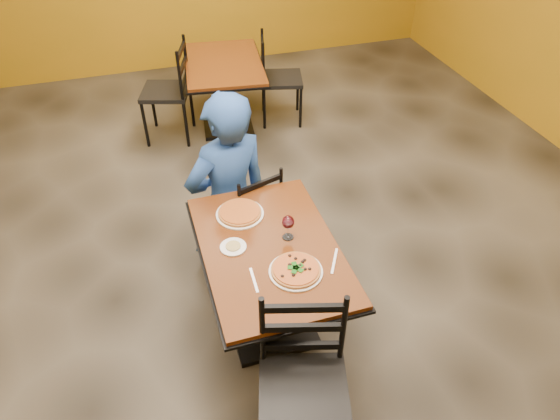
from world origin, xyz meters
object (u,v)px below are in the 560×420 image
object	(u,v)px
plate_far	(240,214)
pizza_far	(240,212)
chair_main_near	(304,394)
plate_main	(296,271)
chair_main_far	(249,211)
chair_second_left	(166,92)
pizza_main	(296,270)
table_main	(270,269)
table_second	(225,80)
side_plate	(233,247)
wine_glass	(288,226)
diner	(228,180)
chair_second_right	(282,79)

from	to	relation	value
plate_far	pizza_far	distance (m)	0.02
chair_main_near	plate_main	xyz separation A→B (m)	(0.15, 0.60, 0.25)
chair_main_far	plate_far	distance (m)	0.55
chair_second_left	pizza_main	size ratio (longest dim) A/B	3.59
plate_main	pizza_far	xyz separation A→B (m)	(-0.18, 0.59, 0.02)
table_main	pizza_main	size ratio (longest dim) A/B	4.33
plate_main	plate_far	xyz separation A→B (m)	(-0.18, 0.59, 0.00)
table_second	side_plate	bearing A→B (deg)	-101.03
side_plate	wine_glass	distance (m)	0.35
plate_main	pizza_main	bearing A→B (deg)	0.00
chair_main_near	diner	xyz separation A→B (m)	(-0.01, 1.66, 0.19)
chair_main_far	diner	bearing A→B (deg)	-42.97
diner	plate_far	world-z (taller)	diner
chair_second_right	plate_far	size ratio (longest dim) A/B	3.08
pizza_main	wine_glass	world-z (taller)	wine_glass
pizza_main	plate_main	bearing A→B (deg)	0.00
pizza_far	pizza_main	bearing A→B (deg)	-72.72
chair_second_left	wine_glass	world-z (taller)	chair_second_left
chair_main_far	wine_glass	bearing A→B (deg)	78.75
chair_main_far	plate_main	distance (m)	1.06
chair_main_far	wine_glass	xyz separation A→B (m)	(0.07, -0.71, 0.42)
table_main	chair_main_far	world-z (taller)	chair_main_far
chair_second_right	plate_main	size ratio (longest dim) A/B	3.08
side_plate	plate_main	bearing A→B (deg)	-45.68
table_main	side_plate	size ratio (longest dim) A/B	7.69
chair_main_far	chair_second_left	world-z (taller)	chair_second_left
table_second	chair_second_left	size ratio (longest dim) A/B	1.23
chair_main_far	pizza_far	world-z (taller)	chair_main_far
chair_second_right	diner	xyz separation A→B (m)	(-1.00, -1.91, 0.22)
diner	chair_second_right	bearing A→B (deg)	-134.31
table_main	diner	world-z (taller)	diner
table_second	diner	size ratio (longest dim) A/B	0.91
table_main	plate_main	size ratio (longest dim) A/B	3.97
table_second	diner	bearing A→B (deg)	-101.49
pizza_main	wine_glass	xyz separation A→B (m)	(0.05, 0.29, 0.07)
table_second	pizza_far	world-z (taller)	pizza_far
chair_main_near	table_main	bearing A→B (deg)	101.37
chair_second_left	pizza_main	xyz separation A→B (m)	(0.39, -2.97, 0.26)
table_second	pizza_main	size ratio (longest dim) A/B	4.43
plate_main	chair_second_left	bearing A→B (deg)	97.47
table_main	chair_second_right	world-z (taller)	chair_second_right
diner	plate_main	world-z (taller)	diner
table_main	chair_second_left	distance (m)	2.75
chair_main_near	chair_second_right	world-z (taller)	chair_main_near
chair_main_far	pizza_main	world-z (taller)	chair_main_far
pizza_main	pizza_far	size ratio (longest dim) A/B	1.01
table_main	plate_far	xyz separation A→B (m)	(-0.10, 0.35, 0.20)
table_second	chair_main_far	xyz separation A→B (m)	(-0.25, -1.97, -0.13)
table_second	pizza_far	bearing A→B (deg)	-99.74
table_second	wine_glass	size ratio (longest dim) A/B	6.99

